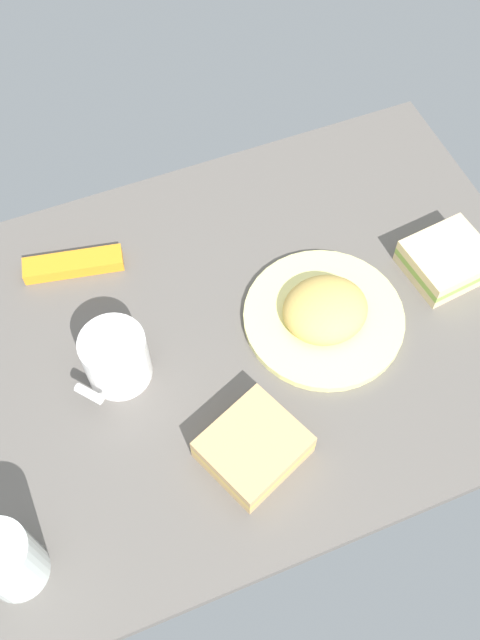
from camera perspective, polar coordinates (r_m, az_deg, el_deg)
tabletop at (r=101.21cm, az=0.00°, el=-1.16°), size 90.00×64.00×2.00cm
plate_of_food at (r=100.45cm, az=6.80°, el=0.55°), size 22.87×22.87×6.11cm
coffee_mug_black at (r=94.61cm, az=-9.92°, el=-3.11°), size 10.71×9.98×8.53cm
sandwich_main at (r=108.62cm, az=16.26°, el=4.64°), size 12.34×11.35×4.40cm
sandwich_side at (r=90.57cm, az=1.08°, el=-10.18°), size 14.87×14.24×4.40cm
glass_of_milk at (r=88.10cm, az=-18.07°, el=-18.01°), size 7.32×7.32×10.48cm
snack_bar at (r=108.20cm, az=-13.23°, el=4.38°), size 15.01×6.41×2.00cm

